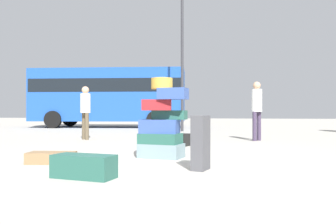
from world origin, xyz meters
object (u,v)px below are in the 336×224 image
suitcase_black_left_side (176,139)px  person_bearded_onlooker (85,108)px  suitcase_brown_foreground_far (51,158)px  person_tourist_with_camera (257,105)px  suitcase_teal_foreground_near (84,166)px  parked_bus (109,94)px  lamp_post (182,27)px  suitcase_tower (162,125)px  suitcase_charcoal_white_trunk (201,143)px

suitcase_black_left_side → person_bearded_onlooker: size_ratio=0.39×
suitcase_brown_foreground_far → person_tourist_with_camera: size_ratio=0.43×
suitcase_teal_foreground_near → parked_bus: bearing=119.0°
lamp_post → suitcase_black_left_side: bearing=-83.4°
suitcase_black_left_side → suitcase_tower: bearing=-65.2°
suitcase_teal_foreground_near → parked_bus: parked_bus is taller
suitcase_teal_foreground_near → lamp_post: bearing=101.5°
suitcase_black_left_side → person_bearded_onlooker: 3.41m
suitcase_tower → parked_bus: size_ratio=0.17×
suitcase_charcoal_white_trunk → person_tourist_with_camera: (1.19, 5.36, 0.64)m
suitcase_black_left_side → parked_bus: (-5.23, 9.62, 1.68)m
suitcase_charcoal_white_trunk → parked_bus: (-6.13, 13.11, 1.44)m
suitcase_teal_foreground_near → lamp_post: (-0.23, 10.76, 4.41)m
suitcase_tower → parked_bus: parked_bus is taller
suitcase_brown_foreground_far → person_bearded_onlooker: bearing=98.6°
suitcase_tower → parked_bus: (-5.33, 11.92, 1.24)m
suitcase_charcoal_white_trunk → suitcase_brown_foreground_far: bearing=-169.5°
suitcase_teal_foreground_near → person_tourist_with_camera: 6.81m
suitcase_tower → suitcase_brown_foreground_far: size_ratio=1.96×
suitcase_black_left_side → suitcase_charcoal_white_trunk: bearing=-53.2°
suitcase_brown_foreground_far → suitcase_teal_foreground_near: size_ratio=0.93×
suitcase_tower → suitcase_brown_foreground_far: 1.98m
suitcase_teal_foreground_near → suitcase_brown_foreground_far: bearing=144.4°
lamp_post → suitcase_charcoal_white_trunk: bearing=-80.6°
person_bearded_onlooker → suitcase_teal_foreground_near: bearing=-24.3°
suitcase_tower → suitcase_teal_foreground_near: bearing=-106.4°
suitcase_teal_foreground_near → suitcase_black_left_side: bearing=93.6°
suitcase_tower → suitcase_charcoal_white_trunk: suitcase_tower is taller
suitcase_black_left_side → lamp_post: 7.81m
suitcase_black_left_side → suitcase_brown_foreground_far: suitcase_black_left_side is taller
suitcase_teal_foreground_near → person_bearded_onlooker: (-2.50, 5.73, 0.82)m
parked_bus → lamp_post: size_ratio=1.19×
suitcase_brown_foreground_far → lamp_post: bearing=76.3°
suitcase_charcoal_white_trunk → person_tourist_with_camera: size_ratio=0.46×
parked_bus → lamp_post: 6.16m
suitcase_black_left_side → lamp_post: (-0.74, 6.41, 4.41)m
suitcase_tower → suitcase_teal_foreground_near: size_ratio=1.82×
suitcase_tower → lamp_post: size_ratio=0.20×
suitcase_charcoal_white_trunk → person_tourist_with_camera: person_tourist_with_camera is taller
suitcase_brown_foreground_far → suitcase_teal_foreground_near: 1.50m
suitcase_brown_foreground_far → person_bearded_onlooker: person_bearded_onlooker is taller
person_tourist_with_camera → lamp_post: size_ratio=0.24×
suitcase_charcoal_white_trunk → suitcase_teal_foreground_near: suitcase_charcoal_white_trunk is taller
suitcase_brown_foreground_far → suitcase_tower: bearing=22.1°
suitcase_charcoal_white_trunk → suitcase_brown_foreground_far: 2.47m
suitcase_brown_foreground_far → person_bearded_onlooker: size_ratio=0.46×
parked_bus → lamp_post: lamp_post is taller
suitcase_black_left_side → suitcase_teal_foreground_near: suitcase_black_left_side is taller
parked_bus → suitcase_charcoal_white_trunk: bearing=-71.0°
person_tourist_with_camera → parked_bus: (-7.32, 7.75, 0.80)m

